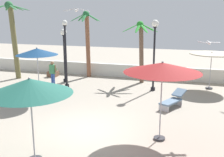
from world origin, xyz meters
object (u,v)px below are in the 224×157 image
Objects in this scene: guest_0 at (53,71)px; palm_tree_2 at (13,31)px; patio_umbrella_4 at (30,87)px; palm_tree_3 at (141,44)px; patio_umbrella_1 at (212,55)px; lamp_post_0 at (154,44)px; lounge_chair_0 at (173,100)px; patio_umbrella_0 at (37,52)px; patio_umbrella_3 at (162,68)px; lamp_post_2 at (66,48)px; lamp_post_1 at (64,47)px; seagull_0 at (209,43)px; palm_tree_1 at (87,37)px; planter at (53,71)px; seagull_1 at (76,10)px.

palm_tree_2 is at bearing 161.47° from guest_0.
palm_tree_3 is (1.28, 11.36, 0.21)m from patio_umbrella_4.
patio_umbrella_1 is 0.49× the size of palm_tree_2.
lamp_post_0 is 2.29× the size of lounge_chair_0.
patio_umbrella_0 is 1.05× the size of patio_umbrella_4.
palm_tree_2 reaches higher than patio_umbrella_3.
patio_umbrella_1 is 0.63× the size of lamp_post_2.
lamp_post_1 is at bearing 156.35° from lounge_chair_0.
palm_tree_3 is at bearing 120.45° from seagull_0.
palm_tree_1 is at bearing 103.44° from patio_umbrella_4.
guest_0 is (-9.93, -2.17, -1.17)m from patio_umbrella_1.
patio_umbrella_0 is 1.78× the size of guest_0.
lounge_chair_0 is 10.46m from planter.
lounge_chair_0 is at bearing -23.65° from lamp_post_1.
patio_umbrella_4 is 9.25m from lamp_post_2.
guest_0 is 1.51× the size of seagull_1.
guest_0 is at bearing 165.14° from lounge_chair_0.
palm_tree_2 is 12.58m from lounge_chair_0.
palm_tree_3 is at bearing 14.46° from lamp_post_1.
seagull_0 is (1.60, 1.82, 0.77)m from patio_umbrella_3.
lamp_post_2 is at bearing -171.57° from lamp_post_0.
lamp_post_1 is 2.23× the size of guest_0.
lamp_post_1 reaches higher than guest_0.
seagull_0 is at bearing -59.55° from palm_tree_3.
palm_tree_3 is 0.97× the size of lamp_post_0.
seagull_1 reaches higher than patio_umbrella_4.
seagull_1 is (2.89, -8.43, 1.81)m from palm_tree_1.
patio_umbrella_4 is 0.64× the size of lamp_post_0.
lamp_post_1 is at bearing 148.89° from seagull_0.
planter is at bearing -179.72° from palm_tree_3.
palm_tree_3 is at bearing 0.28° from planter.
palm_tree_2 reaches higher than palm_tree_3.
patio_umbrella_1 is at bearing 65.53° from lounge_chair_0.
seagull_0 reaches higher than guest_0.
palm_tree_1 is at bearing 15.41° from planter.
guest_0 is at bearing -173.41° from lamp_post_0.
guest_0 is at bearing -18.53° from palm_tree_2.
seagull_1 reaches higher than lamp_post_2.
lamp_post_0 reaches higher than patio_umbrella_3.
patio_umbrella_4 is 7.06m from seagull_0.
lamp_post_2 is (-6.74, 5.99, -0.22)m from patio_umbrella_3.
lounge_chair_0 is at bearing 123.35° from seagull_0.
patio_umbrella_3 is 4.60m from lounge_chair_0.
patio_umbrella_4 is 11.44m from palm_tree_3.
palm_tree_3 reaches higher than guest_0.
lamp_post_0 is at bearing 119.63° from seagull_0.
patio_umbrella_4 is 10.75m from lamp_post_1.
patio_umbrella_4 is at bearing -65.05° from guest_0.
lamp_post_2 reaches higher than planter.
palm_tree_1 is at bearing 170.66° from palm_tree_3.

